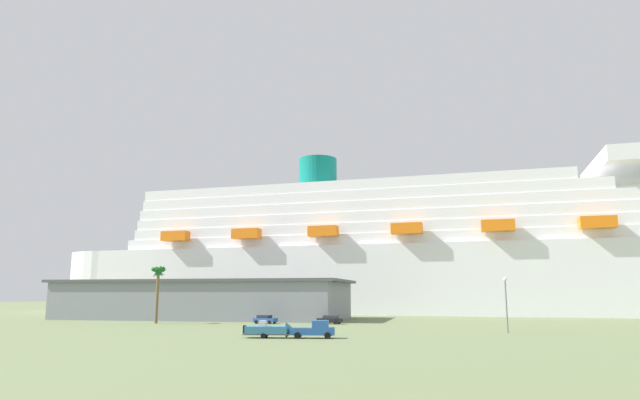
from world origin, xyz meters
TOP-DOWN VIEW (x-y plane):
  - ground_plane at (0.00, 30.00)m, footprint 600.00×600.00m
  - cruise_ship at (7.94, 72.71)m, footprint 231.18×36.74m
  - terminal_building at (-34.50, 28.17)m, footprint 66.45×30.94m
  - pickup_truck at (5.30, -18.14)m, footprint 5.89×3.18m
  - small_boat_on_trailer at (0.08, -19.25)m, footprint 7.40×3.31m
  - palm_tree at (-33.73, 7.18)m, footprint 3.05×3.04m
  - street_lamp at (29.11, -2.06)m, footprint 0.56×0.56m
  - parked_car_blue_suv at (-13.50, 12.09)m, footprint 4.55×2.63m
  - parked_car_black_coupe at (-1.47, 14.35)m, footprint 4.79×2.52m

SIDE VIEW (x-z plane):
  - ground_plane at x=0.00m, z-range 0.00..0.00m
  - parked_car_black_coupe at x=-1.47m, z-range 0.04..1.62m
  - parked_car_blue_suv at x=-13.50m, z-range 0.04..1.62m
  - small_boat_on_trailer at x=0.08m, z-range -0.11..2.04m
  - pickup_truck at x=5.30m, z-range -0.06..2.14m
  - terminal_building at x=-34.50m, z-range 0.02..8.60m
  - street_lamp at x=29.11m, z-range 1.20..9.06m
  - palm_tree at x=-33.73m, z-range 3.15..13.95m
  - cruise_ship at x=7.94m, z-range -11.10..42.19m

